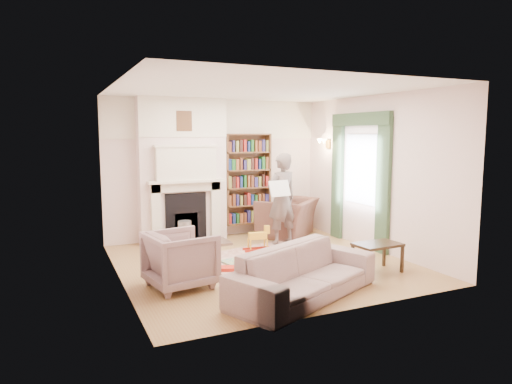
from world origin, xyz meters
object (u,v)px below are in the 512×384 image
armchair_reading (287,217)px  rocking_horse (258,239)px  paraffin_heater (185,236)px  bookcase (247,179)px  coffee_table (377,258)px  armchair_left (181,259)px  sofa (304,272)px  man_reading (282,199)px

armchair_reading → rocking_horse: bearing=-1.5°
armchair_reading → paraffin_heater: (-2.29, -0.34, -0.11)m
bookcase → coffee_table: (0.75, -3.29, -0.95)m
armchair_reading → armchair_left: bearing=-3.0°
sofa → rocking_horse: size_ratio=4.30×
armchair_left → armchair_reading: bearing=-61.9°
paraffin_heater → rocking_horse: paraffin_heater is taller
armchair_left → man_reading: man_reading is taller
paraffin_heater → bookcase: bearing=27.1°
bookcase → armchair_left: 3.56m
sofa → rocking_horse: sofa is taller
armchair_reading → rocking_horse: (-1.09, -0.90, -0.16)m
armchair_reading → sofa: armchair_reading is taller
paraffin_heater → armchair_left: bearing=-107.2°
sofa → armchair_left: bearing=118.6°
armchair_reading → sofa: bearing=24.2°
armchair_left → sofa: armchair_left is taller
armchair_reading → sofa: size_ratio=0.53×
armchair_left → coffee_table: 2.99m
man_reading → rocking_horse: man_reading is taller
bookcase → rocking_horse: 1.71m
armchair_reading → man_reading: size_ratio=0.68×
bookcase → paraffin_heater: size_ratio=3.36×
man_reading → sofa: bearing=58.8°
armchair_left → coffee_table: bearing=-110.9°
armchair_reading → coffee_table: (0.05, -2.82, -0.16)m
coffee_table → man_reading: bearing=99.8°
bookcase → rocking_horse: bearing=-105.9°
armchair_reading → armchair_left: (-2.88, -2.24, 0.01)m
man_reading → rocking_horse: size_ratio=3.38×
bookcase → paraffin_heater: bearing=-152.9°
coffee_table → rocking_horse: (-1.14, 1.92, 0.00)m
bookcase → armchair_left: size_ratio=2.15×
bookcase → coffee_table: bookcase is taller
sofa → paraffin_heater: size_ratio=4.05×
armchair_reading → man_reading: (-0.45, -0.60, 0.49)m
sofa → paraffin_heater: 3.04m
coffee_table → sofa: bearing=-166.2°
coffee_table → rocking_horse: rocking_horse is taller
armchair_reading → rocking_horse: size_ratio=2.29×
sofa → rocking_horse: 2.43m
sofa → paraffin_heater: sofa is taller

